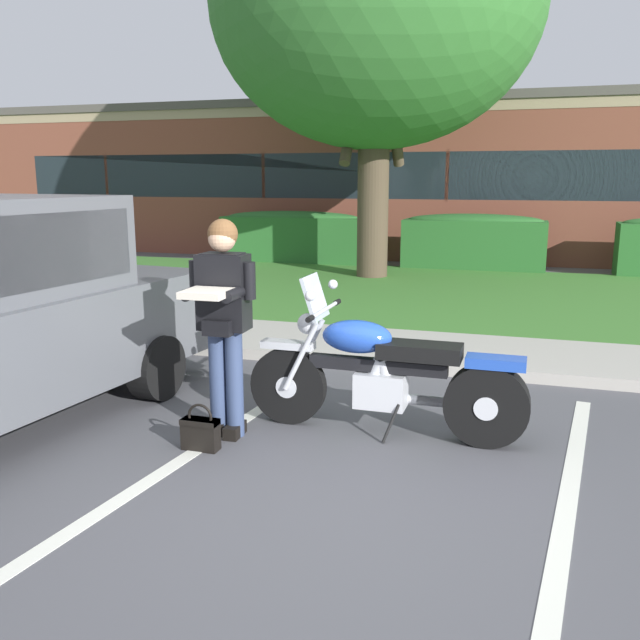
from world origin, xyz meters
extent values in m
plane|color=#4C4C51|center=(0.00, 0.00, 0.00)|extent=(140.00, 140.00, 0.00)
cube|color=#ADA89E|center=(0.00, 2.94, 0.06)|extent=(60.00, 0.20, 0.12)
cube|color=#ADA89E|center=(0.00, 3.79, 0.04)|extent=(60.00, 1.50, 0.08)
cube|color=#3D752D|center=(0.00, 7.75, 0.03)|extent=(60.00, 6.43, 0.06)
cube|color=silver|center=(-1.16, 0.20, 0.00)|extent=(0.59, 4.39, 0.01)
cube|color=silver|center=(1.47, 0.20, 0.00)|extent=(0.59, 4.39, 0.01)
cylinder|color=black|center=(-0.69, 1.10, 0.32)|extent=(0.64, 0.10, 0.64)
cylinder|color=silver|center=(-0.69, 1.10, 0.32)|extent=(0.18, 0.12, 0.18)
cylinder|color=black|center=(0.91, 1.09, 0.32)|extent=(0.64, 0.18, 0.64)
cylinder|color=silver|center=(0.91, 1.09, 0.32)|extent=(0.18, 0.20, 0.18)
cube|color=silver|center=(-0.69, 1.10, 0.67)|extent=(0.44, 0.14, 0.06)
cube|color=blue|center=(0.96, 1.09, 0.66)|extent=(0.44, 0.20, 0.08)
cylinder|color=silver|center=(-0.55, 1.02, 0.60)|extent=(0.31, 0.05, 0.58)
cylinder|color=silver|center=(-0.55, 1.18, 0.60)|extent=(0.31, 0.05, 0.58)
sphere|color=silver|center=(-0.51, 1.10, 0.86)|extent=(0.17, 0.17, 0.17)
cylinder|color=silver|center=(-0.37, 1.10, 0.98)|extent=(0.04, 0.72, 0.03)
cylinder|color=black|center=(-0.38, 0.74, 0.98)|extent=(0.04, 0.10, 0.04)
cylinder|color=black|center=(-0.37, 1.46, 0.98)|extent=(0.04, 0.10, 0.04)
sphere|color=silver|center=(-0.40, 0.80, 1.14)|extent=(0.08, 0.08, 0.08)
sphere|color=silver|center=(-0.39, 1.40, 1.14)|extent=(0.08, 0.08, 0.08)
cube|color=#B2BCC6|center=(-0.45, 1.10, 1.08)|extent=(0.14, 0.36, 0.35)
cube|color=black|center=(0.06, 1.10, 0.56)|extent=(1.10, 0.11, 0.10)
ellipsoid|color=blue|center=(-0.11, 1.10, 0.78)|extent=(0.56, 0.32, 0.26)
cube|color=black|center=(0.39, 1.10, 0.70)|extent=(0.64, 0.28, 0.12)
cube|color=silver|center=(0.09, 1.10, 0.36)|extent=(0.40, 0.24, 0.28)
cylinder|color=silver|center=(0.06, 1.10, 0.52)|extent=(0.18, 0.12, 0.21)
cylinder|color=silver|center=(0.13, 1.10, 0.52)|extent=(0.18, 0.12, 0.21)
cylinder|color=silver|center=(0.47, 1.23, 0.26)|extent=(0.60, 0.08, 0.08)
cylinder|color=silver|center=(0.67, 1.23, 0.26)|extent=(0.60, 0.08, 0.08)
cylinder|color=black|center=(0.21, 0.94, 0.15)|extent=(0.12, 0.12, 0.30)
cube|color=black|center=(-0.99, 0.69, 0.05)|extent=(0.12, 0.24, 0.10)
cube|color=black|center=(-1.13, 0.68, 0.05)|extent=(0.12, 0.24, 0.10)
cylinder|color=navy|center=(-0.99, 0.71, 0.43)|extent=(0.14, 0.14, 0.86)
cylinder|color=navy|center=(-1.13, 0.70, 0.43)|extent=(0.14, 0.14, 0.86)
cube|color=black|center=(-1.06, 0.70, 1.15)|extent=(0.39, 0.23, 0.58)
cube|color=black|center=(-1.06, 0.70, 1.42)|extent=(0.31, 0.21, 0.06)
sphere|color=tan|center=(-1.06, 0.70, 1.56)|extent=(0.21, 0.21, 0.21)
sphere|color=brown|center=(-1.06, 0.72, 1.59)|extent=(0.23, 0.23, 0.23)
cube|color=black|center=(-1.05, 0.57, 0.90)|extent=(0.22, 0.11, 0.12)
cylinder|color=black|center=(-0.89, 0.55, 1.17)|extent=(0.10, 0.34, 0.09)
cylinder|color=black|center=(-1.21, 0.54, 1.17)|extent=(0.10, 0.34, 0.09)
cylinder|color=black|center=(-0.84, 0.69, 1.25)|extent=(0.10, 0.10, 0.28)
cylinder|color=black|center=(-1.28, 0.68, 1.25)|extent=(0.10, 0.10, 0.28)
cube|color=beige|center=(-1.05, 0.41, 1.19)|extent=(0.33, 0.33, 0.05)
cube|color=black|center=(-1.12, 0.37, 0.12)|extent=(0.28, 0.12, 0.24)
cube|color=black|center=(-1.12, 0.36, 0.22)|extent=(0.28, 0.13, 0.04)
torus|color=black|center=(-1.12, 0.37, 0.26)|extent=(0.20, 0.02, 0.20)
cube|color=black|center=(-2.98, 1.04, 1.44)|extent=(1.57, 0.39, 0.51)
cube|color=black|center=(-2.85, 2.35, 0.40)|extent=(1.90, 0.29, 0.20)
cylinder|color=black|center=(-3.83, 1.51, 0.30)|extent=(0.30, 0.62, 0.60)
cylinder|color=black|center=(-2.06, 1.33, 0.30)|extent=(0.30, 0.62, 0.60)
cylinder|color=#4C3D2D|center=(-1.87, 9.31, 1.42)|extent=(0.61, 0.61, 2.84)
ellipsoid|color=#33702D|center=(-1.87, 9.31, 5.18)|extent=(6.24, 6.24, 5.30)
cylinder|color=#4C3D2D|center=(-1.45, 9.31, 2.89)|extent=(0.21, 1.02, 1.35)
cylinder|color=#4C3D2D|center=(-2.34, 9.31, 2.95)|extent=(0.21, 1.11, 1.49)
cube|color=#286028|center=(-4.25, 11.22, 0.55)|extent=(3.38, 0.90, 1.10)
ellipsoid|color=#286028|center=(-4.25, 11.22, 1.10)|extent=(3.21, 0.84, 0.28)
cube|color=#286028|center=(-0.04, 11.22, 0.55)|extent=(3.06, 0.90, 1.10)
ellipsoid|color=#286028|center=(-0.04, 11.22, 1.10)|extent=(2.90, 0.84, 0.28)
cube|color=brown|center=(-0.80, 17.30, 1.86)|extent=(27.10, 9.98, 3.73)
cube|color=#998466|center=(-0.80, 12.35, 3.61)|extent=(27.10, 0.10, 0.24)
cube|color=#4C4742|center=(-0.80, 17.30, 3.83)|extent=(27.38, 10.08, 0.20)
cube|color=#1E282D|center=(-0.80, 12.34, 2.05)|extent=(23.04, 0.06, 1.10)
cube|color=brown|center=(-10.02, 12.33, 2.05)|extent=(0.08, 0.04, 1.20)
cube|color=brown|center=(-5.41, 12.33, 2.05)|extent=(0.08, 0.04, 1.20)
cube|color=brown|center=(-0.80, 12.33, 2.05)|extent=(0.08, 0.04, 1.20)
camera|label=1|loc=(1.16, -3.93, 2.01)|focal=37.96mm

